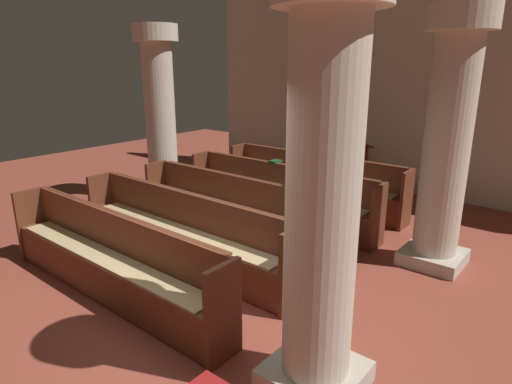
% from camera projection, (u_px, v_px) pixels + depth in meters
% --- Properties ---
extents(ground_plane, '(19.20, 19.20, 0.00)m').
position_uv_depth(ground_plane, '(194.00, 317.00, 4.71)').
color(ground_plane, brown).
extents(back_wall, '(10.00, 0.16, 4.50)m').
position_uv_depth(back_wall, '(418.00, 82.00, 8.57)').
color(back_wall, beige).
rests_on(back_wall, ground).
extents(pew_row_0, '(3.66, 0.47, 0.97)m').
position_uv_depth(pew_row_0, '(312.00, 179.00, 8.19)').
color(pew_row_0, brown).
rests_on(pew_row_0, ground).
extents(pew_row_1, '(3.66, 0.46, 0.97)m').
position_uv_depth(pew_row_1, '(278.00, 192.00, 7.39)').
color(pew_row_1, brown).
rests_on(pew_row_1, ground).
extents(pew_row_2, '(3.66, 0.46, 0.97)m').
position_uv_depth(pew_row_2, '(235.00, 208.00, 6.59)').
color(pew_row_2, brown).
rests_on(pew_row_2, ground).
extents(pew_row_3, '(3.66, 0.46, 0.97)m').
position_uv_depth(pew_row_3, '(181.00, 229.00, 5.79)').
color(pew_row_3, brown).
rests_on(pew_row_3, ground).
extents(pew_row_4, '(3.66, 0.46, 0.97)m').
position_uv_depth(pew_row_4, '(109.00, 256.00, 4.99)').
color(pew_row_4, brown).
rests_on(pew_row_4, ground).
extents(pillar_aisle_side, '(0.82, 0.82, 3.28)m').
position_uv_depth(pillar_aisle_side, '(448.00, 138.00, 5.48)').
color(pillar_aisle_side, '#B6AD9A').
rests_on(pillar_aisle_side, ground).
extents(pillar_far_side, '(0.82, 0.82, 3.28)m').
position_uv_depth(pillar_far_side, '(160.00, 112.00, 8.34)').
color(pillar_far_side, '#B6AD9A').
rests_on(pillar_far_side, ground).
extents(pillar_aisle_rear, '(0.81, 0.81, 3.28)m').
position_uv_depth(pillar_aisle_rear, '(323.00, 192.00, 3.25)').
color(pillar_aisle_rear, '#B6AD9A').
rests_on(pillar_aisle_rear, ground).
extents(lectern, '(0.48, 0.45, 1.08)m').
position_uv_depth(lectern, '(358.00, 172.00, 9.02)').
color(lectern, '#492215').
rests_on(lectern, ground).
extents(hymn_book, '(0.16, 0.20, 0.04)m').
position_uv_depth(hymn_book, '(275.00, 161.00, 7.52)').
color(hymn_book, '#194723').
rests_on(hymn_book, pew_row_1).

